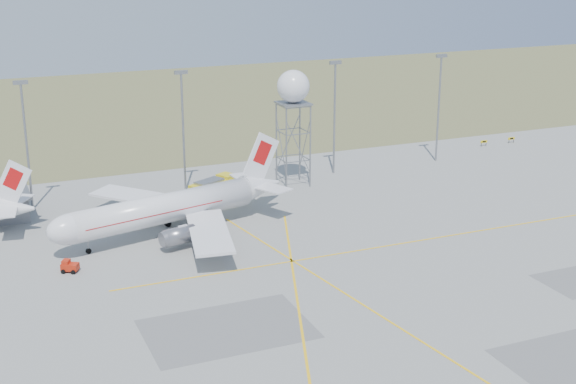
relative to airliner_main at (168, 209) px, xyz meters
name	(u,v)px	position (x,y,z in m)	size (l,w,h in m)	color
ground	(460,356)	(18.13, -46.43, -3.94)	(400.00, 400.00, 0.00)	gray
grass_strip	(143,107)	(18.13, 93.57, -3.93)	(400.00, 120.00, 0.03)	#64693A
mast_a	(26,135)	(-16.87, 19.57, 8.13)	(2.20, 0.50, 20.50)	gray
mast_b	(183,121)	(8.13, 19.57, 8.13)	(2.20, 0.50, 20.50)	gray
mast_c	(335,108)	(36.13, 19.57, 8.13)	(2.20, 0.50, 20.50)	gray
mast_d	(439,99)	(58.13, 19.57, 8.13)	(2.20, 0.50, 20.50)	gray
taxi_sign_near	(484,142)	(73.73, 25.57, -3.05)	(1.60, 0.17, 1.20)	black
taxi_sign_far	(511,139)	(80.73, 25.57, -3.05)	(1.60, 0.17, 1.20)	black
airliner_main	(168,209)	(0.00, 0.00, 0.00)	(37.46, 35.68, 12.87)	silver
radar_tower	(293,122)	(26.38, 15.68, 7.30)	(5.54, 5.54, 20.05)	gray
fire_truck	(215,189)	(11.43, 13.69, -2.27)	(9.07, 6.67, 3.49)	gold
baggage_tug	(70,267)	(-15.31, -8.46, -3.33)	(2.50, 2.41, 1.62)	#B2200C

